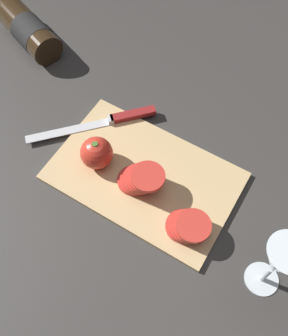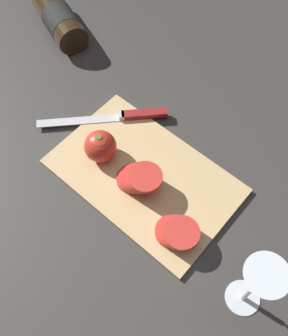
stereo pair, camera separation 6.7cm
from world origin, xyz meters
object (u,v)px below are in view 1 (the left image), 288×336
object	(u,v)px
wine_glass	(279,262)
knife	(119,118)
tomato_slice_stack_far	(188,226)
tomato_slice_stack_near	(141,178)
wine_bottle	(27,29)
whole_tomato	(97,153)

from	to	relation	value
wine_glass	knife	distance (m)	0.47
tomato_slice_stack_far	knife	bearing A→B (deg)	-30.49
tomato_slice_stack_near	tomato_slice_stack_far	xyz separation A→B (m)	(-0.13, 0.04, -0.01)
wine_bottle	knife	bearing A→B (deg)	163.51
whole_tomato	tomato_slice_stack_near	xyz separation A→B (m)	(-0.11, 0.00, -0.01)
wine_bottle	tomato_slice_stack_near	xyz separation A→B (m)	(-0.48, 0.22, -0.00)
wine_bottle	whole_tomato	bearing A→B (deg)	149.27
tomato_slice_stack_near	wine_bottle	bearing A→B (deg)	-24.68
knife	tomato_slice_stack_near	size ratio (longest dim) A/B	2.27
whole_tomato	knife	world-z (taller)	whole_tomato
knife	tomato_slice_stack_near	distance (m)	0.18
wine_bottle	knife	xyz separation A→B (m)	(-0.35, 0.10, -0.02)
wine_glass	knife	bearing A→B (deg)	-21.18
tomato_slice_stack_near	tomato_slice_stack_far	distance (m)	0.14
wine_bottle	tomato_slice_stack_near	bearing A→B (deg)	155.32
wine_bottle	whole_tomato	world-z (taller)	same
whole_tomato	knife	distance (m)	0.12
whole_tomato	knife	size ratio (longest dim) A/B	0.30
whole_tomato	tomato_slice_stack_far	distance (m)	0.24
wine_glass	tomato_slice_stack_far	world-z (taller)	wine_glass
wine_glass	tomato_slice_stack_near	world-z (taller)	wine_glass
wine_bottle	knife	world-z (taller)	wine_bottle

